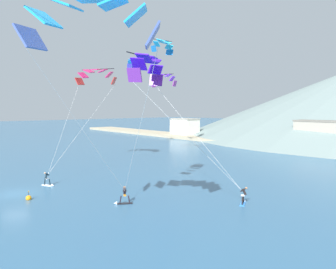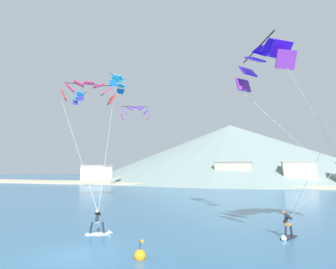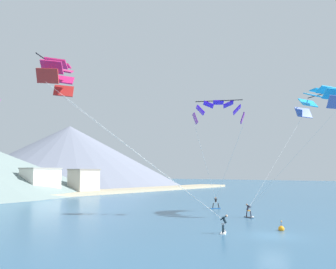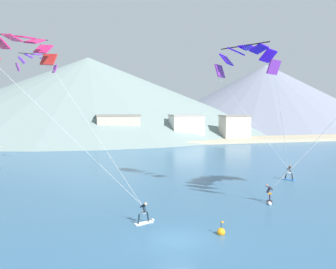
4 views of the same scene
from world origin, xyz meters
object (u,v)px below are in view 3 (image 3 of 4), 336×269
at_px(kitesurfer_near_lead, 224,227).
at_px(parafoil_kite_near_trail, 219,110).
at_px(parafoil_kite_mid_center, 320,99).
at_px(parafoil_kite_near_lead, 59,74).
at_px(kitesurfer_mid_center, 250,214).
at_px(kitesurfer_near_trail, 214,205).
at_px(race_marker_buoy, 281,229).

bearing_deg(kitesurfer_near_lead, parafoil_kite_near_trail, 30.56).
bearing_deg(parafoil_kite_mid_center, kitesurfer_near_lead, 168.76).
bearing_deg(parafoil_kite_near_lead, parafoil_kite_near_trail, -13.35).
height_order(kitesurfer_near_lead, parafoil_kite_near_trail, parafoil_kite_near_trail).
bearing_deg(kitesurfer_near_lead, kitesurfer_mid_center, 13.82).
distance_m(kitesurfer_near_trail, kitesurfer_mid_center, 11.40).
height_order(parafoil_kite_near_trail, race_marker_buoy, parafoil_kite_near_trail).
distance_m(parafoil_kite_near_trail, parafoil_kite_mid_center, 12.91).
relative_size(kitesurfer_near_lead, race_marker_buoy, 1.72).
height_order(parafoil_kite_near_lead, parafoil_kite_mid_center, parafoil_kite_mid_center).
bearing_deg(parafoil_kite_near_trail, race_marker_buoy, -122.71).
distance_m(kitesurfer_near_lead, parafoil_kite_near_lead, 20.00).
distance_m(kitesurfer_near_trail, race_marker_buoy, 20.84).
height_order(kitesurfer_near_lead, parafoil_kite_mid_center, parafoil_kite_mid_center).
relative_size(kitesurfer_near_trail, race_marker_buoy, 1.70).
xyz_separation_m(kitesurfer_near_lead, kitesurfer_mid_center, (11.53, 2.84, -0.02)).
xyz_separation_m(kitesurfer_near_lead, parafoil_kite_near_trail, (10.83, 6.39, 12.53)).
distance_m(kitesurfer_mid_center, parafoil_kite_near_lead, 26.40).
height_order(kitesurfer_mid_center, parafoil_kite_near_trail, parafoil_kite_near_trail).
xyz_separation_m(kitesurfer_near_lead, parafoil_kite_mid_center, (18.71, -3.72, 13.99)).
bearing_deg(kitesurfer_mid_center, kitesurfer_near_trail, 50.92).
relative_size(kitesurfer_near_trail, kitesurfer_mid_center, 1.01).
xyz_separation_m(kitesurfer_near_lead, kitesurfer_near_trail, (18.71, 11.68, 0.01)).
relative_size(kitesurfer_near_lead, kitesurfer_near_trail, 1.01).
relative_size(kitesurfer_mid_center, parafoil_kite_near_trail, 0.13).
height_order(kitesurfer_near_lead, parafoil_kite_near_lead, parafoil_kite_near_lead).
bearing_deg(race_marker_buoy, parafoil_kite_near_lead, 133.47).
height_order(kitesurfer_mid_center, parafoil_kite_mid_center, parafoil_kite_mid_center).
distance_m(kitesurfer_near_trail, parafoil_kite_near_lead, 31.30).
xyz_separation_m(kitesurfer_mid_center, race_marker_buoy, (-7.07, -6.36, -0.34)).
distance_m(kitesurfer_near_lead, parafoil_kite_near_trail, 17.75).
bearing_deg(kitesurfer_near_trail, parafoil_kite_near_trail, -146.14).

